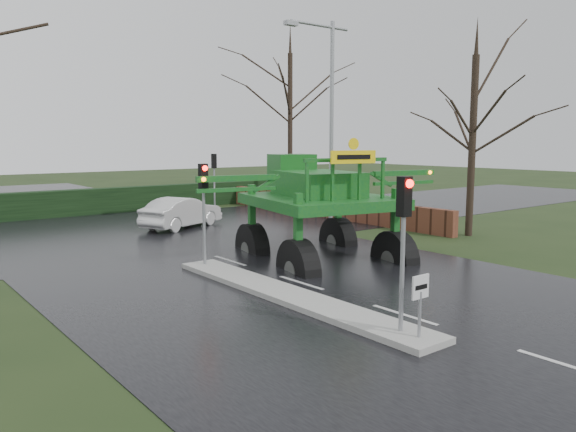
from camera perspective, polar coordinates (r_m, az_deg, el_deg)
ground at (r=14.29m, az=11.70°, el=-9.88°), size 140.00×140.00×0.00m
road_main at (r=21.89m, az=-8.72°, el=-3.68°), size 14.00×80.00×0.02m
road_cross at (r=27.20m, az=-14.94°, el=-1.64°), size 80.00×12.00×0.02m
median_island at (r=15.47m, az=-0.07°, el=-8.03°), size 1.20×10.00×0.16m
hedge_row at (r=34.55m, az=-20.22°, el=1.32°), size 44.00×0.90×1.50m
brick_wall at (r=32.64m, az=2.21°, el=1.17°), size 0.40×20.00×1.20m
keep_left_sign at (r=12.12m, az=13.28°, el=-7.91°), size 0.50×0.07×1.35m
traffic_signal_near at (r=12.11m, az=11.69°, el=-0.46°), size 0.26×0.33×3.52m
traffic_signal_mid at (r=18.72m, az=-8.57°, el=2.42°), size 0.26×0.33×3.52m
traffic_signal_far at (r=33.43m, az=-7.52°, el=4.69°), size 0.26×0.33×3.52m
street_light_right at (r=27.96m, az=3.99°, el=11.15°), size 3.85×0.30×10.00m
tree_right_near at (r=26.48m, az=18.31°, el=9.26°), size 5.60×5.60×9.64m
tree_right_far at (r=37.95m, az=0.22°, el=10.99°), size 7.00×7.00×12.05m
crop_sprayer at (r=18.33m, az=0.68°, el=2.35°), size 9.58×6.85×5.45m
white_sedan at (r=28.22m, az=-10.69°, el=-1.20°), size 4.83×3.27×1.51m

